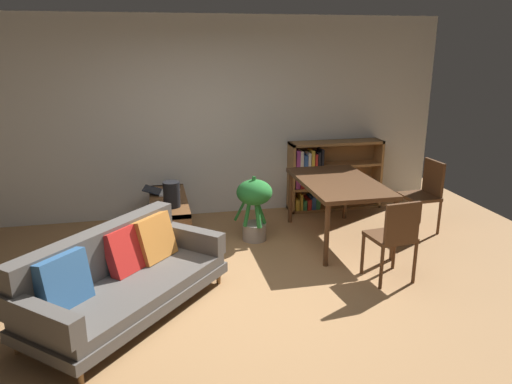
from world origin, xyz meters
The scene contains 11 objects.
ground_plane centered at (0.00, 0.00, 0.00)m, with size 8.16×8.16×0.00m, color #A87A4C.
back_wall_panel centered at (0.00, 2.70, 1.35)m, with size 6.80×0.10×2.70m, color silver.
fabric_couch centered at (-1.03, 0.14, 0.35)m, with size 1.90×1.98×0.74m.
media_console centered at (-0.52, 1.80, 0.25)m, with size 0.45×1.30×0.51m.
open_laptop centered at (-0.57, 2.06, 0.53)m, with size 0.48×0.35×0.08m.
desk_speaker centered at (-0.49, 1.50, 0.66)m, with size 0.19×0.19×0.30m.
potted_floor_plant centered at (0.49, 1.54, 0.49)m, with size 0.45×0.43×0.82m.
dining_table centered at (1.49, 1.34, 0.68)m, with size 0.89×1.50×0.75m.
dining_chair_near centered at (2.70, 1.41, 0.52)m, with size 0.43×0.46×0.91m.
dining_chair_far centered at (1.62, 0.16, 0.50)m, with size 0.46×0.44×0.87m.
bookshelf centered at (1.78, 2.52, 0.49)m, with size 1.36×0.31×1.00m.
Camera 1 is at (-0.69, -3.97, 2.32)m, focal length 34.31 mm.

